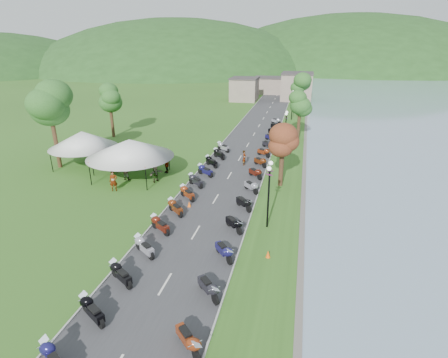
# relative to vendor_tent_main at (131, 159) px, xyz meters

# --- Properties ---
(road) EXTENTS (7.00, 120.00, 0.02)m
(road) POSITION_rel_vendor_tent_main_xyz_m (9.70, 14.57, -1.99)
(road) COLOR #3A3A3D
(road) RESTS_ON ground
(hills_backdrop) EXTENTS (360.00, 120.00, 76.00)m
(hills_backdrop) POSITION_rel_vendor_tent_main_xyz_m (9.70, 174.57, -2.00)
(hills_backdrop) COLOR #285621
(hills_backdrop) RESTS_ON ground
(far_building) EXTENTS (18.00, 16.00, 5.00)m
(far_building) POSITION_rel_vendor_tent_main_xyz_m (7.70, 59.57, 0.50)
(far_building) COLOR gray
(far_building) RESTS_ON ground
(moto_row_left) EXTENTS (2.60, 40.97, 1.10)m
(moto_row_left) POSITION_rel_vendor_tent_main_xyz_m (7.20, -8.44, -1.45)
(moto_row_left) COLOR #331411
(moto_row_left) RESTS_ON ground
(moto_row_right) EXTENTS (2.60, 50.20, 1.10)m
(moto_row_right) POSITION_rel_vendor_tent_main_xyz_m (12.41, 4.41, -1.45)
(moto_row_right) COLOR #331411
(moto_row_right) RESTS_ON ground
(vendor_tent_main) EXTENTS (5.83, 5.83, 4.00)m
(vendor_tent_main) POSITION_rel_vendor_tent_main_xyz_m (0.00, 0.00, 0.00)
(vendor_tent_main) COLOR silver
(vendor_tent_main) RESTS_ON ground
(vendor_tent_side) EXTENTS (4.89, 4.89, 4.00)m
(vendor_tent_side) POSITION_rel_vendor_tent_main_xyz_m (-6.61, 1.94, 0.00)
(vendor_tent_side) COLOR silver
(vendor_tent_side) RESTS_ON ground
(tree_park_left) EXTENTS (4.07, 4.07, 11.31)m
(tree_park_left) POSITION_rel_vendor_tent_main_xyz_m (-9.33, 1.06, 3.66)
(tree_park_left) COLOR #35722A
(tree_park_left) RESTS_ON ground
(tree_lakeside) EXTENTS (2.49, 2.49, 6.92)m
(tree_lakeside) POSITION_rel_vendor_tent_main_xyz_m (15.06, 1.07, 1.46)
(tree_lakeside) COLOR #35722A
(tree_lakeside) RESTS_ON ground
(pedestrian_a) EXTENTS (0.87, 0.76, 1.98)m
(pedestrian_a) POSITION_rel_vendor_tent_main_xyz_m (-0.00, -3.72, -2.00)
(pedestrian_a) COLOR slate
(pedestrian_a) RESTS_ON ground
(pedestrian_b) EXTENTS (0.93, 0.53, 1.89)m
(pedestrian_b) POSITION_rel_vendor_tent_main_xyz_m (-0.29, -0.80, -2.00)
(pedestrian_b) COLOR slate
(pedestrian_b) RESTS_ON ground
(pedestrian_c) EXTENTS (1.11, 1.02, 1.66)m
(pedestrian_c) POSITION_rel_vendor_tent_main_xyz_m (-2.27, 0.96, -2.00)
(pedestrian_c) COLOR slate
(pedestrian_c) RESTS_ON ground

